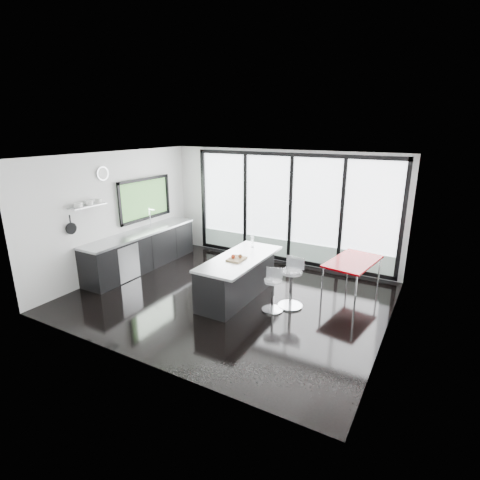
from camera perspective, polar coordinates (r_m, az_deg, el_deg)
The scene contains 11 objects.
floor at distance 7.69m, azimuth -1.77°, elevation -8.69°, with size 6.00×5.00×0.00m, color black.
ceiling at distance 6.95m, azimuth -1.98°, elevation 12.60°, with size 6.00×5.00×0.00m, color white.
wall_back at distance 9.25m, azimuth 7.54°, elevation 3.97°, with size 6.00×0.09×2.80m.
wall_front at distance 5.33m, azimuth -15.98°, elevation -4.93°, with size 6.00×0.00×2.80m, color silver.
wall_left at distance 9.20m, azimuth -17.08°, elevation 5.15°, with size 0.26×5.00×2.80m.
wall_right at distance 6.25m, azimuth 22.38°, elevation -2.31°, with size 0.00×5.00×2.80m, color silver.
counter_cabinets at distance 9.35m, azimuth -14.67°, elevation -1.43°, with size 0.69×3.24×1.36m.
island at distance 7.53m, azimuth -0.45°, elevation -5.61°, with size 0.89×2.11×1.12m.
bar_stool_near at distance 7.06m, azimuth 5.01°, elevation -8.39°, with size 0.39×0.39×0.63m, color silver.
bar_stool_far at distance 7.22m, azimuth 7.75°, elevation -7.35°, with size 0.47×0.47×0.75m, color silver.
red_table at distance 8.02m, azimuth 16.65°, elevation -5.45°, with size 0.78×1.37×0.73m, color #810003.
Camera 1 is at (3.60, -5.92, 3.33)m, focal length 28.00 mm.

